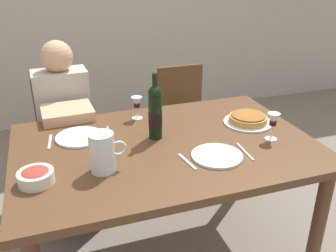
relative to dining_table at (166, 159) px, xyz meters
The scene contains 16 objects.
dining_table is the anchor object (origin of this frame).
wine_bottle 0.25m from the dining_table, 108.21° to the left, with size 0.07×0.07×0.35m.
water_pitcher 0.41m from the dining_table, 155.02° to the right, with size 0.16×0.11×0.18m.
baked_tart 0.54m from the dining_table, ahead, with size 0.27×0.27×0.06m.
salad_bowl 0.66m from the dining_table, 164.90° to the right, with size 0.15×0.15×0.07m.
wine_glass_left_diner 0.41m from the dining_table, 98.68° to the left, with size 0.06×0.06×0.13m.
wine_glass_right_diner 0.58m from the dining_table, 13.68° to the right, with size 0.07×0.07×0.14m.
dinner_plate_left_setting 0.30m from the dining_table, 48.60° to the right, with size 0.24×0.24×0.01m, color silver.
dinner_plate_right_setting 0.46m from the dining_table, 153.23° to the left, with size 0.25×0.25×0.01m, color silver.
fork_left_setting 0.23m from the dining_table, 80.52° to the right, with size 0.16×0.01×0.01m, color silver.
knife_left_setting 0.41m from the dining_table, 32.07° to the right, with size 0.18×0.01×0.01m, color silver.
knife_right_setting 0.34m from the dining_table, 141.28° to the left, with size 0.18×0.01×0.01m, color silver.
spoon_right_setting 0.60m from the dining_table, 159.80° to the left, with size 0.16×0.01×0.01m, color silver.
chair_left 1.02m from the dining_table, 116.67° to the left, with size 0.42×0.42×0.87m.
diner_left 0.80m from the dining_table, 123.75° to the left, with size 0.35×0.51×1.16m.
chair_right 1.00m from the dining_table, 62.94° to the left, with size 0.40×0.40×0.87m.
Camera 1 is at (-0.53, -1.58, 1.62)m, focal length 39.62 mm.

